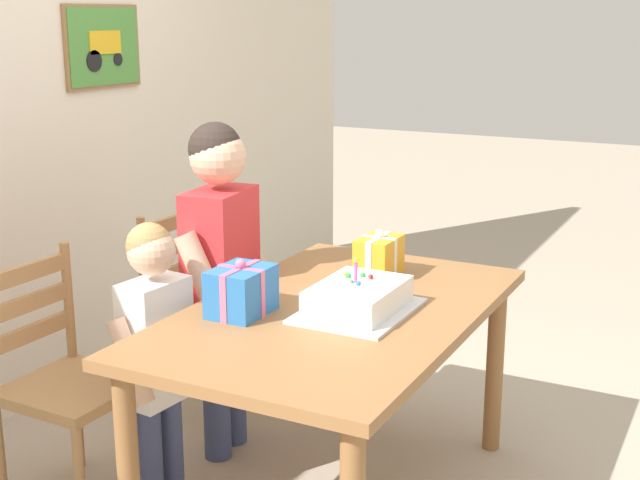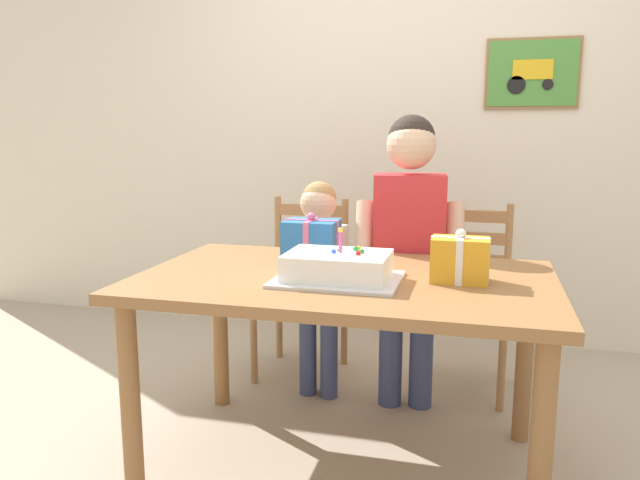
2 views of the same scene
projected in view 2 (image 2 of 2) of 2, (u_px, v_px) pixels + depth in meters
ground_plane at (343, 464)px, 2.40m from camera, size 20.00×20.00×0.00m
back_wall at (404, 126)px, 3.73m from camera, size 6.40×0.11×2.60m
dining_table at (344, 301)px, 2.28m from camera, size 1.51×0.93×0.76m
birthday_cake at (338, 268)px, 2.17m from camera, size 0.44×0.34×0.19m
gift_box_red_large at (460, 260)px, 2.16m from camera, size 0.20×0.14×0.19m
gift_box_beside_cake at (311, 239)px, 2.54m from camera, size 0.22×0.17×0.20m
chair_left at (303, 286)px, 3.25m from camera, size 0.43×0.43×0.92m
chair_right at (465, 297)px, 3.04m from camera, size 0.44×0.44×0.92m
child_older at (409, 234)px, 2.76m from camera, size 0.51×0.30×1.35m
child_younger at (318, 269)px, 2.90m from camera, size 0.39×0.23×1.05m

